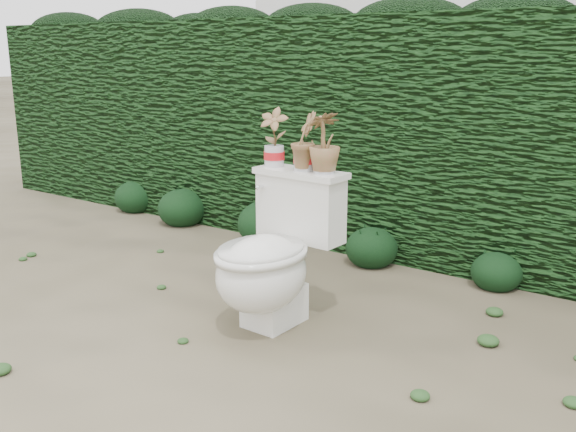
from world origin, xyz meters
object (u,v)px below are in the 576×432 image
Objects in this scene: toilet at (272,259)px; potted_plant_right at (324,144)px; potted_plant_left at (274,139)px; potted_plant_center at (304,143)px.

potted_plant_right is (0.16, 0.23, 0.57)m from toilet.
potted_plant_left reaches higher than potted_plant_right.
potted_plant_right reaches higher than toilet.
toilet is at bearing -10.91° from potted_plant_right.
potted_plant_right reaches higher than potted_plant_center.
potted_plant_left is at bearing -69.53° from potted_plant_right.
potted_plant_left is 1.04× the size of potted_plant_center.
potted_plant_center is 0.97× the size of potted_plant_right.
potted_plant_center is at bearing -14.22° from potted_plant_left.
potted_plant_center is at bearing 84.94° from toilet.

